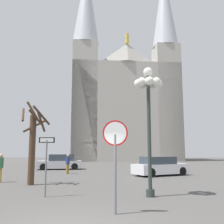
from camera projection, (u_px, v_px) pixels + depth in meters
The scene contains 9 objects.
cathedral at pixel (125, 96), 48.83m from camera, with size 19.86×12.52×37.16m.
stop_sign at pixel (115, 147), 8.30m from camera, with size 0.81×0.17×2.87m.
one_way_arrow_sign at pixel (46, 159), 11.11m from camera, with size 0.66×0.10×2.46m.
street_lamp at pixel (148, 98), 11.57m from camera, with size 1.25×1.25×5.56m.
bare_tree at pixel (33, 143), 14.98m from camera, with size 1.72×1.74×4.65m.
parked_car_near_silver at pixel (60, 162), 26.27m from camera, with size 4.59×2.50×1.48m.
parked_car_far_white at pixel (160, 167), 20.06m from camera, with size 4.54×3.51×1.42m.
pedestrian_walking at pixel (68, 162), 21.51m from camera, with size 0.32×0.32×1.57m.
pedestrian_standing at pixel (1, 165), 15.96m from camera, with size 0.32×0.32×1.69m.
Camera 1 is at (1.12, -6.94, 1.95)m, focal length 42.47 mm.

